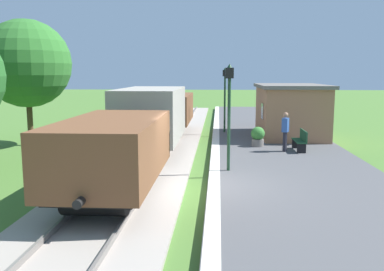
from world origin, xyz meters
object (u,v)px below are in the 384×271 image
Objects in this scene: potted_planter at (258,136)px; station_hut at (290,110)px; bench_down_platform at (272,117)px; tree_trackside_far at (27,64)px; lamp_post_near at (229,98)px; lamp_post_far at (225,88)px; person_waiting at (285,130)px; bench_near_hut at (301,140)px; freight_train at (151,122)px.

station_hut is at bearing 59.86° from potted_planter.
tree_trackside_far is at bearing -149.73° from bench_down_platform.
lamp_post_near is 9.57m from lamp_post_far.
bench_near_hut is at bearing -141.48° from person_waiting.
bench_down_platform is 1.64× the size of potted_planter.
bench_down_platform is 9.87m from person_waiting.
station_hut is 4.17m from potted_planter.
lamp_post_far reaches higher than person_waiting.
person_waiting is 12.90m from tree_trackside_far.
bench_near_hut is 9.62m from bench_down_platform.
lamp_post_near is (-3.52, -8.46, 1.15)m from station_hut.
potted_planter is 0.25× the size of lamp_post_near.
station_hut is 3.87× the size of bench_down_platform.
potted_planter is (4.76, 1.43, -0.78)m from freight_train.
bench_down_platform is at bearing 78.36° from potted_planter.
bench_near_hut is 0.24× the size of tree_trackside_far.
tree_trackside_far is at bearing -169.22° from station_hut.
potted_planter is (-2.04, -3.51, -0.93)m from station_hut.
station_hut is 4.86m from person_waiting.
station_hut is 0.93× the size of tree_trackside_far.
station_hut is at bearing 86.63° from bench_near_hut.
station_hut is at bearing 67.40° from lamp_post_near.
bench_near_hut is at bearing -29.46° from potted_planter.
tree_trackside_far is (-11.32, 0.97, 3.37)m from potted_planter.
station_hut is 3.87× the size of bench_near_hut.
freight_train is 8.41m from station_hut.
bench_down_platform is at bearing 92.99° from station_hut.
potted_planter is at bearing -4.90° from tree_trackside_far.
potted_planter is 0.15× the size of tree_trackside_far.
lamp_post_near is (-2.54, -3.73, 1.62)m from person_waiting.
freight_train is at bearing 132.92° from lamp_post_near.
bench_down_platform is 0.41× the size of lamp_post_far.
person_waiting is (-0.99, -4.73, -0.47)m from station_hut.
bench_near_hut is (-0.27, -4.52, -0.93)m from station_hut.
freight_train is at bearing -163.31° from potted_planter.
bench_down_platform is 15.53m from tree_trackside_far.
freight_train is 3.10× the size of tree_trackside_far.
potted_planter is (-1.77, -8.62, 0.00)m from bench_down_platform.
freight_train is at bearing 23.77° from person_waiting.
lamp_post_far is at bearing 107.79° from potted_planter.
lamp_post_far is at bearing 162.54° from station_hut.
person_waiting is (-0.72, -0.22, 0.46)m from bench_near_hut.
freight_train is 7.45m from tree_trackside_far.
lamp_post_near reaches higher than bench_down_platform.
lamp_post_far is at bearing 120.07° from bench_near_hut.
bench_down_platform is at bearing -72.47° from person_waiting.
lamp_post_near reaches higher than bench_near_hut.
tree_trackside_far is (-13.10, -7.64, 3.37)m from bench_down_platform.
station_hut reaches higher than bench_down_platform.
bench_down_platform is 5.56m from lamp_post_far.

